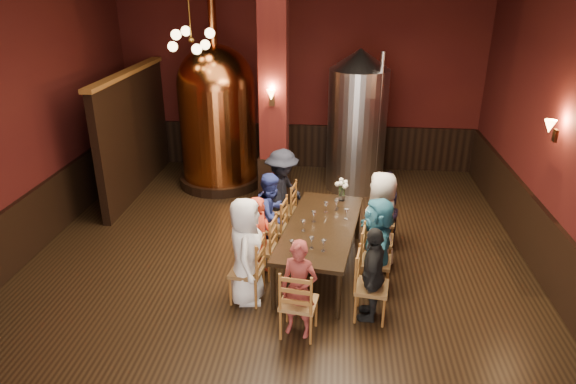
# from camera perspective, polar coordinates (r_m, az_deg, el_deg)

# --- Properties ---
(room) EXTENTS (10.00, 10.02, 4.50)m
(room) POSITION_cam_1_polar(r_m,az_deg,el_deg) (6.76, -1.93, 6.31)
(room) COLOR black
(room) RESTS_ON ground
(wainscot_right) EXTENTS (0.08, 9.90, 1.00)m
(wainscot_right) POSITION_cam_1_polar(r_m,az_deg,el_deg) (8.04, 27.77, -7.26)
(wainscot_right) COLOR black
(wainscot_right) RESTS_ON ground
(wainscot_back) EXTENTS (7.90, 0.08, 1.00)m
(wainscot_back) POSITION_cam_1_polar(r_m,az_deg,el_deg) (11.99, 1.20, 5.18)
(wainscot_back) COLOR black
(wainscot_back) RESTS_ON ground
(wainscot_left) EXTENTS (0.08, 9.90, 1.00)m
(wainscot_left) POSITION_cam_1_polar(r_m,az_deg,el_deg) (8.83, -28.26, -4.64)
(wainscot_left) COLOR black
(wainscot_left) RESTS_ON ground
(column) EXTENTS (0.58, 0.58, 4.50)m
(column) POSITION_cam_1_polar(r_m,az_deg,el_deg) (9.49, -1.58, 11.26)
(column) COLOR #41110E
(column) RESTS_ON ground
(partition) EXTENTS (0.22, 3.50, 2.40)m
(partition) POSITION_cam_1_polar(r_m,az_deg,el_deg) (10.86, -16.71, 6.11)
(partition) COLOR black
(partition) RESTS_ON ground
(pendant_cluster) EXTENTS (0.90, 0.90, 1.70)m
(pendant_cluster) POSITION_cam_1_polar(r_m,az_deg,el_deg) (9.75, -10.72, 16.27)
(pendant_cluster) COLOR #A57226
(pendant_cluster) RESTS_ON room
(sconce_wall) EXTENTS (0.20, 0.20, 0.36)m
(sconce_wall) POSITION_cam_1_polar(r_m,az_deg,el_deg) (8.09, 27.66, 6.13)
(sconce_wall) COLOR black
(sconce_wall) RESTS_ON room
(sconce_column) EXTENTS (0.20, 0.20, 0.36)m
(sconce_column) POSITION_cam_1_polar(r_m,az_deg,el_deg) (9.21, -1.80, 10.57)
(sconce_column) COLOR black
(sconce_column) RESTS_ON column
(dining_table) EXTENTS (1.32, 2.51, 0.75)m
(dining_table) POSITION_cam_1_polar(r_m,az_deg,el_deg) (7.67, 3.69, -4.20)
(dining_table) COLOR black
(dining_table) RESTS_ON ground
(chair_0) EXTENTS (0.52, 0.52, 0.92)m
(chair_0) POSITION_cam_1_polar(r_m,az_deg,el_deg) (7.12, -4.61, -8.70)
(chair_0) COLOR #975E26
(chair_0) RESTS_ON ground
(person_0) EXTENTS (0.55, 0.79, 1.53)m
(person_0) POSITION_cam_1_polar(r_m,az_deg,el_deg) (6.96, -4.69, -6.57)
(person_0) COLOR white
(person_0) RESTS_ON ground
(chair_1) EXTENTS (0.52, 0.52, 0.92)m
(chair_1) POSITION_cam_1_polar(r_m,az_deg,el_deg) (7.67, -3.08, -6.14)
(chair_1) COLOR #975E26
(chair_1) RESTS_ON ground
(person_1) EXTENTS (0.39, 0.51, 1.27)m
(person_1) POSITION_cam_1_polar(r_m,az_deg,el_deg) (7.58, -3.11, -4.98)
(person_1) COLOR red
(person_1) RESTS_ON ground
(chair_2) EXTENTS (0.52, 0.52, 0.92)m
(chair_2) POSITION_cam_1_polar(r_m,az_deg,el_deg) (8.23, -1.80, -3.95)
(chair_2) COLOR #975E26
(chair_2) RESTS_ON ground
(person_2) EXTENTS (0.58, 0.75, 1.38)m
(person_2) POSITION_cam_1_polar(r_m,az_deg,el_deg) (8.12, -1.82, -2.50)
(person_2) COLOR navy
(person_2) RESTS_ON ground
(chair_3) EXTENTS (0.52, 0.52, 0.92)m
(chair_3) POSITION_cam_1_polar(r_m,az_deg,el_deg) (8.81, -0.66, -2.01)
(chair_3) COLOR #975E26
(chair_3) RESTS_ON ground
(person_3) EXTENTS (0.98, 1.15, 1.55)m
(person_3) POSITION_cam_1_polar(r_m,az_deg,el_deg) (8.68, -0.67, -0.14)
(person_3) COLOR black
(person_3) RESTS_ON ground
(chair_4) EXTENTS (0.52, 0.52, 0.92)m
(chair_4) POSITION_cam_1_polar(r_m,az_deg,el_deg) (6.85, 9.29, -10.36)
(chair_4) COLOR #975E26
(chair_4) RESTS_ON ground
(person_4) EXTENTS (0.44, 0.81, 1.31)m
(person_4) POSITION_cam_1_polar(r_m,az_deg,el_deg) (6.75, 9.40, -8.96)
(person_4) COLOR black
(person_4) RESTS_ON ground
(chair_5) EXTENTS (0.52, 0.52, 0.92)m
(chair_5) POSITION_cam_1_polar(r_m,az_deg,el_deg) (7.42, 9.73, -7.55)
(chair_5) COLOR #975E26
(chair_5) RESTS_ON ground
(person_5) EXTENTS (0.43, 1.33, 1.43)m
(person_5) POSITION_cam_1_polar(r_m,az_deg,el_deg) (7.30, 9.87, -5.84)
(person_5) COLOR teal
(person_5) RESTS_ON ground
(chair_6) EXTENTS (0.52, 0.52, 0.92)m
(chair_6) POSITION_cam_1_polar(r_m,az_deg,el_deg) (8.00, 10.10, -5.18)
(chair_6) COLOR #975E26
(chair_6) RESTS_ON ground
(person_6) EXTENTS (0.69, 0.86, 1.55)m
(person_6) POSITION_cam_1_polar(r_m,az_deg,el_deg) (7.85, 10.26, -3.17)
(person_6) COLOR beige
(person_6) RESTS_ON ground
(chair_7) EXTENTS (0.52, 0.52, 0.92)m
(chair_7) POSITION_cam_1_polar(r_m,az_deg,el_deg) (8.59, 10.42, -3.10)
(chair_7) COLOR #975E26
(chair_7) RESTS_ON ground
(person_7) EXTENTS (0.58, 0.70, 1.30)m
(person_7) POSITION_cam_1_polar(r_m,az_deg,el_deg) (8.51, 10.51, -1.97)
(person_7) COLOR #201A34
(person_7) RESTS_ON ground
(chair_8) EXTENTS (0.52, 0.52, 0.92)m
(chair_8) POSITION_cam_1_polar(r_m,az_deg,el_deg) (6.49, 1.21, -12.15)
(chair_8) COLOR #975E26
(chair_8) RESTS_ON ground
(person_8) EXTENTS (0.54, 0.43, 1.30)m
(person_8) POSITION_cam_1_polar(r_m,az_deg,el_deg) (6.38, 1.22, -10.76)
(person_8) COLOR maroon
(person_8) RESTS_ON ground
(copper_kettle) EXTENTS (1.76, 1.76, 4.15)m
(copper_kettle) POSITION_cam_1_polar(r_m,az_deg,el_deg) (10.78, -7.83, 8.50)
(copper_kettle) COLOR black
(copper_kettle) RESTS_ON ground
(steel_vessel) EXTENTS (1.54, 1.54, 2.88)m
(steel_vessel) POSITION_cam_1_polar(r_m,az_deg,el_deg) (10.58, 7.69, 7.81)
(steel_vessel) COLOR #B2B2B7
(steel_vessel) RESTS_ON ground
(rose_vase) EXTENTS (0.22, 0.22, 0.38)m
(rose_vase) POSITION_cam_1_polar(r_m,az_deg,el_deg) (8.42, 6.02, 0.62)
(rose_vase) COLOR white
(rose_vase) RESTS_ON dining_table
(wine_glass_0) EXTENTS (0.07, 0.07, 0.17)m
(wine_glass_0) POSITION_cam_1_polar(r_m,az_deg,el_deg) (6.95, 3.98, -5.95)
(wine_glass_0) COLOR white
(wine_glass_0) RESTS_ON dining_table
(wine_glass_1) EXTENTS (0.07, 0.07, 0.17)m
(wine_glass_1) POSITION_cam_1_polar(r_m,az_deg,el_deg) (6.91, 0.45, -6.04)
(wine_glass_1) COLOR white
(wine_glass_1) RESTS_ON dining_table
(wine_glass_2) EXTENTS (0.07, 0.07, 0.17)m
(wine_glass_2) POSITION_cam_1_polar(r_m,az_deg,el_deg) (8.04, 4.26, -1.70)
(wine_glass_2) COLOR white
(wine_glass_2) RESTS_ON dining_table
(wine_glass_3) EXTENTS (0.07, 0.07, 0.17)m
(wine_glass_3) POSITION_cam_1_polar(r_m,az_deg,el_deg) (8.18, 5.49, -1.28)
(wine_glass_3) COLOR white
(wine_glass_3) RESTS_ON dining_table
(wine_glass_4) EXTENTS (0.07, 0.07, 0.17)m
(wine_glass_4) POSITION_cam_1_polar(r_m,az_deg,el_deg) (7.45, 1.71, -3.75)
(wine_glass_4) COLOR white
(wine_glass_4) RESTS_ON dining_table
(wine_glass_5) EXTENTS (0.07, 0.07, 0.17)m
(wine_glass_5) POSITION_cam_1_polar(r_m,az_deg,el_deg) (8.12, 5.39, -1.49)
(wine_glass_5) COLOR white
(wine_glass_5) RESTS_ON dining_table
(wine_glass_6) EXTENTS (0.07, 0.07, 0.17)m
(wine_glass_6) POSITION_cam_1_polar(r_m,az_deg,el_deg) (7.85, 6.49, -2.45)
(wine_glass_6) COLOR white
(wine_glass_6) RESTS_ON dining_table
(wine_glass_7) EXTENTS (0.07, 0.07, 0.17)m
(wine_glass_7) POSITION_cam_1_polar(r_m,az_deg,el_deg) (7.73, 2.88, -2.73)
(wine_glass_7) COLOR white
(wine_glass_7) RESTS_ON dining_table
(wine_glass_8) EXTENTS (0.07, 0.07, 0.17)m
(wine_glass_8) POSITION_cam_1_polar(r_m,az_deg,el_deg) (7.01, 2.63, -5.64)
(wine_glass_8) COLOR white
(wine_glass_8) RESTS_ON dining_table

